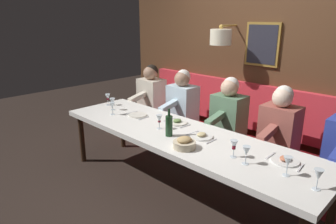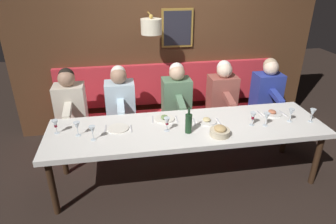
% 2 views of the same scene
% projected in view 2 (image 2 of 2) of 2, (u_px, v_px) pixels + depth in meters
% --- Properties ---
extents(ground_plane, '(12.00, 12.00, 0.00)m').
position_uv_depth(ground_plane, '(186.00, 178.00, 3.75)').
color(ground_plane, black).
extents(dining_table, '(0.90, 3.21, 0.74)m').
position_uv_depth(dining_table, '(187.00, 131.00, 3.45)').
color(dining_table, silver).
rests_on(dining_table, ground_plane).
extents(banquette_bench, '(0.52, 3.41, 0.45)m').
position_uv_depth(banquette_bench, '(173.00, 129.00, 4.44)').
color(banquette_bench, red).
rests_on(banquette_bench, ground_plane).
extents(back_wall_panel, '(0.59, 4.61, 2.90)m').
position_uv_depth(back_wall_panel, '(167.00, 45.00, 4.46)').
color(back_wall_panel, '#51331E').
rests_on(back_wall_panel, ground_plane).
extents(diner_nearest, '(0.60, 0.40, 0.79)m').
position_uv_depth(diner_nearest, '(268.00, 86.00, 4.40)').
color(diner_nearest, '#283893').
rests_on(diner_nearest, banquette_bench).
extents(diner_near, '(0.60, 0.40, 0.79)m').
position_uv_depth(diner_near, '(223.00, 89.00, 4.29)').
color(diner_near, '#934C42').
rests_on(diner_near, banquette_bench).
extents(diner_middle, '(0.60, 0.40, 0.79)m').
position_uv_depth(diner_middle, '(177.00, 92.00, 4.19)').
color(diner_middle, '#567A5B').
rests_on(diner_middle, banquette_bench).
extents(diner_far, '(0.60, 0.40, 0.79)m').
position_uv_depth(diner_far, '(120.00, 96.00, 4.07)').
color(diner_far, silver).
rests_on(diner_far, banquette_bench).
extents(diner_farthest, '(0.60, 0.40, 0.79)m').
position_uv_depth(diner_farthest, '(70.00, 99.00, 3.97)').
color(diner_farthest, beige).
rests_on(diner_farthest, banquette_bench).
extents(place_setting_0, '(0.24, 0.32, 0.05)m').
position_uv_depth(place_setting_0, '(165.00, 118.00, 3.58)').
color(place_setting_0, silver).
rests_on(place_setting_0, dining_table).
extents(place_setting_1, '(0.24, 0.31, 0.01)m').
position_uv_depth(place_setting_1, '(118.00, 128.00, 3.37)').
color(place_setting_1, silver).
rests_on(place_setting_1, dining_table).
extents(place_setting_2, '(0.24, 0.32, 0.05)m').
position_uv_depth(place_setting_2, '(207.00, 121.00, 3.53)').
color(place_setting_2, silver).
rests_on(place_setting_2, dining_table).
extents(place_setting_3, '(0.24, 0.32, 0.05)m').
position_uv_depth(place_setting_3, '(272.00, 113.00, 3.72)').
color(place_setting_3, silver).
rests_on(place_setting_3, dining_table).
extents(wine_glass_0, '(0.07, 0.07, 0.16)m').
position_uv_depth(wine_glass_0, '(291.00, 113.00, 3.49)').
color(wine_glass_0, silver).
rests_on(wine_glass_0, dining_table).
extents(wine_glass_1, '(0.07, 0.07, 0.16)m').
position_uv_depth(wine_glass_1, '(77.00, 126.00, 3.19)').
color(wine_glass_1, silver).
rests_on(wine_glass_1, dining_table).
extents(wine_glass_2, '(0.07, 0.07, 0.16)m').
position_uv_depth(wine_glass_2, '(92.00, 130.00, 3.11)').
color(wine_glass_2, silver).
rests_on(wine_glass_2, dining_table).
extents(wine_glass_3, '(0.07, 0.07, 0.16)m').
position_uv_depth(wine_glass_3, '(313.00, 113.00, 3.49)').
color(wine_glass_3, silver).
rests_on(wine_glass_3, dining_table).
extents(wine_glass_4, '(0.07, 0.07, 0.16)m').
position_uv_depth(wine_glass_4, '(167.00, 122.00, 3.29)').
color(wine_glass_4, silver).
rests_on(wine_glass_4, dining_table).
extents(wine_glass_5, '(0.07, 0.07, 0.16)m').
position_uv_depth(wine_glass_5, '(267.00, 117.00, 3.40)').
color(wine_glass_5, silver).
rests_on(wine_glass_5, dining_table).
extents(wine_glass_6, '(0.07, 0.07, 0.16)m').
position_uv_depth(wine_glass_6, '(55.00, 124.00, 3.24)').
color(wine_glass_6, silver).
rests_on(wine_glass_6, dining_table).
extents(wine_glass_7, '(0.07, 0.07, 0.16)m').
position_uv_depth(wine_glass_7, '(253.00, 116.00, 3.41)').
color(wine_glass_7, silver).
rests_on(wine_glass_7, dining_table).
extents(wine_bottle, '(0.08, 0.08, 0.30)m').
position_uv_depth(wine_bottle, '(189.00, 123.00, 3.25)').
color(wine_bottle, '#19381E').
rests_on(wine_bottle, dining_table).
extents(bread_bowl, '(0.22, 0.22, 0.12)m').
position_uv_depth(bread_bowl, '(220.00, 131.00, 3.23)').
color(bread_bowl, beige).
rests_on(bread_bowl, dining_table).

